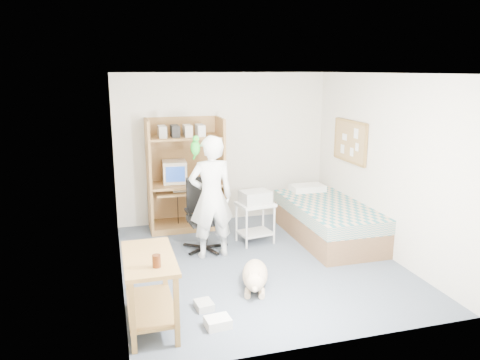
{
  "coord_description": "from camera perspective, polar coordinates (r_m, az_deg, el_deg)",
  "views": [
    {
      "loc": [
        -1.86,
        -5.6,
        2.55
      ],
      "look_at": [
        -0.14,
        0.48,
        1.05
      ],
      "focal_mm": 35.0,
      "sensor_mm": 36.0,
      "label": 1
    }
  ],
  "objects": [
    {
      "name": "ceiling",
      "position": [
        5.9,
        2.6,
        12.86
      ],
      "size": [
        3.6,
        4.0,
        0.02
      ],
      "primitive_type": "cube",
      "color": "white",
      "rests_on": "wall_back"
    },
    {
      "name": "drink_glass",
      "position": [
        4.48,
        -10.15,
        -9.69
      ],
      "size": [
        0.08,
        0.08,
        0.12
      ],
      "primitive_type": "cylinder",
      "color": "#3D1A09",
      "rests_on": "side_desk"
    },
    {
      "name": "wall_right",
      "position": [
        6.81,
        17.02,
        1.77
      ],
      "size": [
        0.02,
        4.0,
        2.5
      ],
      "primitive_type": "cube",
      "color": "silver",
      "rests_on": "floor"
    },
    {
      "name": "parrot",
      "position": [
        6.2,
        -5.45,
        4.08
      ],
      "size": [
        0.12,
        0.22,
        0.34
      ],
      "rotation": [
        0.0,
        0.0,
        0.06
      ],
      "color": "#138723",
      "rests_on": "person"
    },
    {
      "name": "bed",
      "position": [
        7.33,
        10.6,
        -4.85
      ],
      "size": [
        1.02,
        2.02,
        0.66
      ],
      "color": "brown",
      "rests_on": "floor"
    },
    {
      "name": "printer_cart",
      "position": [
        7.0,
        1.87,
        -4.44
      ],
      "size": [
        0.58,
        0.49,
        0.62
      ],
      "rotation": [
        0.0,
        0.0,
        0.16
      ],
      "color": "silver",
      "rests_on": "floor"
    },
    {
      "name": "pencil_cup",
      "position": [
        7.59,
        -4.22,
        0.16
      ],
      "size": [
        0.08,
        0.08,
        0.12
      ],
      "primitive_type": "cylinder",
      "color": "gold",
      "rests_on": "computer_hutch"
    },
    {
      "name": "office_chair",
      "position": [
        6.8,
        -4.46,
        -5.42
      ],
      "size": [
        0.58,
        0.58,
        1.02
      ],
      "rotation": [
        0.0,
        0.0,
        0.06
      ],
      "color": "black",
      "rests_on": "floor"
    },
    {
      "name": "corkboard",
      "position": [
        7.52,
        13.26,
        4.6
      ],
      "size": [
        0.04,
        0.94,
        0.66
      ],
      "color": "olive",
      "rests_on": "wall_right"
    },
    {
      "name": "floor_box_a",
      "position": [
        4.96,
        -2.72,
        -16.95
      ],
      "size": [
        0.27,
        0.22,
        0.1
      ],
      "primitive_type": "cube",
      "rotation": [
        0.0,
        0.0,
        0.1
      ],
      "color": "silver",
      "rests_on": "floor"
    },
    {
      "name": "side_desk",
      "position": [
        4.86,
        -10.94,
        -11.91
      ],
      "size": [
        0.5,
        1.0,
        0.75
      ],
      "color": "olive",
      "rests_on": "floor"
    },
    {
      "name": "person",
      "position": [
        6.38,
        -3.53,
        -2.11
      ],
      "size": [
        0.64,
        0.44,
        1.7
      ],
      "primitive_type": "imported",
      "rotation": [
        0.0,
        0.0,
        3.2
      ],
      "color": "silver",
      "rests_on": "floor"
    },
    {
      "name": "wall_back",
      "position": [
        7.93,
        -2.06,
        3.92
      ],
      "size": [
        3.6,
        0.02,
        2.5
      ],
      "primitive_type": "cube",
      "color": "silver",
      "rests_on": "floor"
    },
    {
      "name": "printer",
      "position": [
        6.91,
        1.89,
        -2.08
      ],
      "size": [
        0.47,
        0.38,
        0.18
      ],
      "primitive_type": "cube",
      "rotation": [
        0.0,
        0.0,
        0.16
      ],
      "color": "#ABABA6",
      "rests_on": "printer_cart"
    },
    {
      "name": "dog",
      "position": [
        5.68,
        1.84,
        -11.56
      ],
      "size": [
        0.49,
        0.92,
        0.36
      ],
      "rotation": [
        0.0,
        0.0,
        -0.32
      ],
      "color": "#CAAB88",
      "rests_on": "floor"
    },
    {
      "name": "keyboard",
      "position": [
        7.51,
        -6.43,
        -1.22
      ],
      "size": [
        0.47,
        0.22,
        0.03
      ],
      "primitive_type": "cube",
      "rotation": [
        0.0,
        0.0,
        -0.15
      ],
      "color": "beige",
      "rests_on": "computer_hutch"
    },
    {
      "name": "floor_box_b",
      "position": [
        5.3,
        -4.41,
        -14.97
      ],
      "size": [
        0.2,
        0.24,
        0.08
      ],
      "primitive_type": "cube",
      "rotation": [
        0.0,
        0.0,
        0.12
      ],
      "color": "#AFAFAA",
      "rests_on": "floor"
    },
    {
      "name": "computer_hutch",
      "position": [
        7.62,
        -6.68,
        0.16
      ],
      "size": [
        1.2,
        0.63,
        1.8
      ],
      "color": "brown",
      "rests_on": "floor"
    },
    {
      "name": "floor",
      "position": [
        6.42,
        2.36,
        -10.03
      ],
      "size": [
        4.0,
        4.0,
        0.0
      ],
      "primitive_type": "plane",
      "color": "#424B5A",
      "rests_on": "ground"
    },
    {
      "name": "crt_monitor",
      "position": [
        7.58,
        -8.0,
        1.01
      ],
      "size": [
        0.4,
        0.42,
        0.35
      ],
      "rotation": [
        0.0,
        0.0,
        -0.07
      ],
      "color": "beige",
      "rests_on": "computer_hutch"
    },
    {
      "name": "wall_left",
      "position": [
        5.75,
        -14.83,
        -0.17
      ],
      "size": [
        0.02,
        4.0,
        2.5
      ],
      "primitive_type": "cube",
      "color": "silver",
      "rests_on": "floor"
    }
  ]
}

